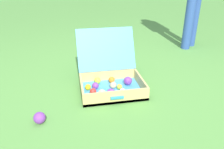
% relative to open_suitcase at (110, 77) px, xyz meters
% --- Properties ---
extents(ground_plane, '(16.00, 16.00, 0.00)m').
position_rel_open_suitcase_xyz_m(ground_plane, '(-0.02, -0.09, -0.11)').
color(ground_plane, '#569342').
extents(open_suitcase, '(0.57, 0.65, 0.50)m').
position_rel_open_suitcase_xyz_m(open_suitcase, '(0.00, 0.00, 0.00)').
color(open_suitcase, '#4799C6').
rests_on(open_suitcase, ground).
extents(stray_ball_on_grass, '(0.09, 0.09, 0.09)m').
position_rel_open_suitcase_xyz_m(stray_ball_on_grass, '(-0.61, -0.43, -0.07)').
color(stray_ball_on_grass, purple).
rests_on(stray_ball_on_grass, ground).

